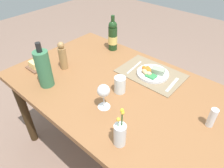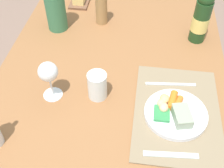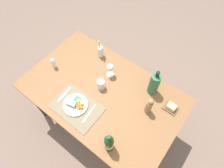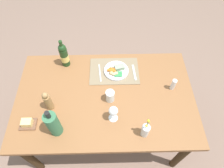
{
  "view_description": "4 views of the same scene",
  "coord_description": "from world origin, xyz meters",
  "px_view_note": "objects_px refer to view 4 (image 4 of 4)",
  "views": [
    {
      "loc": [
        -0.69,
        0.84,
        1.64
      ],
      "look_at": [
        -0.02,
        0.08,
        0.85
      ],
      "focal_mm": 32.79,
      "sensor_mm": 36.0,
      "label": 1
    },
    {
      "loc": [
        -0.77,
        -0.12,
        1.62
      ],
      "look_at": [
        -0.0,
        -0.01,
        0.8
      ],
      "focal_mm": 45.76,
      "sensor_mm": 36.0,
      "label": 2
    },
    {
      "loc": [
        0.61,
        -0.64,
        2.39
      ],
      "look_at": [
        0.05,
        0.09,
        0.87
      ],
      "focal_mm": 30.3,
      "sensor_mm": 36.0,
      "label": 3
    },
    {
      "loc": [
        -0.04,
        0.9,
        2.27
      ],
      "look_at": [
        -0.06,
        -0.06,
        0.87
      ],
      "focal_mm": 32.15,
      "sensor_mm": 36.0,
      "label": 4
    }
  ],
  "objects_px": {
    "pepper_mill": "(48,101)",
    "salt_shaker": "(173,84)",
    "flower_vase": "(145,130)",
    "wine_glass": "(113,111)",
    "cooler_bottle": "(53,124)",
    "wine_bottle": "(64,55)",
    "water_tumbler": "(110,96)",
    "knife": "(100,73)",
    "dinner_plate": "(116,70)",
    "fork": "(134,72)",
    "butter_dish": "(27,123)",
    "dining_table": "(105,101)"
  },
  "relations": [
    {
      "from": "knife",
      "to": "water_tumbler",
      "type": "xyz_separation_m",
      "value": [
        -0.09,
        0.28,
        0.04
      ]
    },
    {
      "from": "dining_table",
      "to": "dinner_plate",
      "type": "bearing_deg",
      "value": -112.39
    },
    {
      "from": "dining_table",
      "to": "wine_bottle",
      "type": "distance_m",
      "value": 0.57
    },
    {
      "from": "cooler_bottle",
      "to": "butter_dish",
      "type": "relative_size",
      "value": 2.42
    },
    {
      "from": "salt_shaker",
      "to": "cooler_bottle",
      "type": "bearing_deg",
      "value": 21.05
    },
    {
      "from": "knife",
      "to": "butter_dish",
      "type": "distance_m",
      "value": 0.75
    },
    {
      "from": "butter_dish",
      "to": "water_tumbler",
      "type": "xyz_separation_m",
      "value": [
        -0.65,
        -0.21,
        0.02
      ]
    },
    {
      "from": "dining_table",
      "to": "pepper_mill",
      "type": "relative_size",
      "value": 7.17
    },
    {
      "from": "wine_glass",
      "to": "dinner_plate",
      "type": "bearing_deg",
      "value": -94.92
    },
    {
      "from": "dinner_plate",
      "to": "salt_shaker",
      "type": "relative_size",
      "value": 1.94
    },
    {
      "from": "dinner_plate",
      "to": "wine_bottle",
      "type": "xyz_separation_m",
      "value": [
        0.48,
        -0.11,
        0.1
      ]
    },
    {
      "from": "fork",
      "to": "wine_bottle",
      "type": "bearing_deg",
      "value": -15.17
    },
    {
      "from": "dining_table",
      "to": "pepper_mill",
      "type": "distance_m",
      "value": 0.5
    },
    {
      "from": "butter_dish",
      "to": "wine_bottle",
      "type": "height_order",
      "value": "wine_bottle"
    },
    {
      "from": "wine_glass",
      "to": "salt_shaker",
      "type": "xyz_separation_m",
      "value": [
        -0.53,
        -0.28,
        -0.06
      ]
    },
    {
      "from": "dining_table",
      "to": "wine_bottle",
      "type": "bearing_deg",
      "value": -44.7
    },
    {
      "from": "dining_table",
      "to": "dinner_plate",
      "type": "height_order",
      "value": "dinner_plate"
    },
    {
      "from": "dining_table",
      "to": "water_tumbler",
      "type": "distance_m",
      "value": 0.15
    },
    {
      "from": "salt_shaker",
      "to": "fork",
      "type": "bearing_deg",
      "value": -29.4
    },
    {
      "from": "dinner_plate",
      "to": "knife",
      "type": "bearing_deg",
      "value": 4.8
    },
    {
      "from": "fork",
      "to": "water_tumbler",
      "type": "height_order",
      "value": "water_tumbler"
    },
    {
      "from": "flower_vase",
      "to": "salt_shaker",
      "type": "distance_m",
      "value": 0.51
    },
    {
      "from": "salt_shaker",
      "to": "pepper_mill",
      "type": "relative_size",
      "value": 0.55
    },
    {
      "from": "flower_vase",
      "to": "pepper_mill",
      "type": "height_order",
      "value": "flower_vase"
    },
    {
      "from": "pepper_mill",
      "to": "dining_table",
      "type": "bearing_deg",
      "value": -167.37
    },
    {
      "from": "wine_glass",
      "to": "pepper_mill",
      "type": "distance_m",
      "value": 0.53
    },
    {
      "from": "cooler_bottle",
      "to": "wine_bottle",
      "type": "distance_m",
      "value": 0.68
    },
    {
      "from": "cooler_bottle",
      "to": "water_tumbler",
      "type": "relative_size",
      "value": 2.84
    },
    {
      "from": "fork",
      "to": "knife",
      "type": "relative_size",
      "value": 0.89
    },
    {
      "from": "fork",
      "to": "water_tumbler",
      "type": "bearing_deg",
      "value": 46.35
    },
    {
      "from": "fork",
      "to": "dinner_plate",
      "type": "bearing_deg",
      "value": -9.12
    },
    {
      "from": "pepper_mill",
      "to": "wine_bottle",
      "type": "bearing_deg",
      "value": -99.66
    },
    {
      "from": "pepper_mill",
      "to": "salt_shaker",
      "type": "bearing_deg",
      "value": -171.02
    },
    {
      "from": "cooler_bottle",
      "to": "butter_dish",
      "type": "height_order",
      "value": "cooler_bottle"
    },
    {
      "from": "dinner_plate",
      "to": "butter_dish",
      "type": "distance_m",
      "value": 0.88
    },
    {
      "from": "wine_glass",
      "to": "pepper_mill",
      "type": "relative_size",
      "value": 0.76
    },
    {
      "from": "salt_shaker",
      "to": "water_tumbler",
      "type": "xyz_separation_m",
      "value": [
        0.55,
        0.1,
        -0.01
      ]
    },
    {
      "from": "cooler_bottle",
      "to": "flower_vase",
      "type": "height_order",
      "value": "cooler_bottle"
    },
    {
      "from": "wine_glass",
      "to": "flower_vase",
      "type": "bearing_deg",
      "value": 149.79
    },
    {
      "from": "cooler_bottle",
      "to": "wine_bottle",
      "type": "relative_size",
      "value": 1.05
    },
    {
      "from": "fork",
      "to": "knife",
      "type": "bearing_deg",
      "value": -4.55
    },
    {
      "from": "dining_table",
      "to": "fork",
      "type": "height_order",
      "value": "fork"
    },
    {
      "from": "knife",
      "to": "wine_bottle",
      "type": "distance_m",
      "value": 0.37
    },
    {
      "from": "cooler_bottle",
      "to": "flower_vase",
      "type": "bearing_deg",
      "value": 176.6
    },
    {
      "from": "dining_table",
      "to": "knife",
      "type": "distance_m",
      "value": 0.27
    },
    {
      "from": "water_tumbler",
      "to": "flower_vase",
      "type": "bearing_deg",
      "value": 129.56
    },
    {
      "from": "dining_table",
      "to": "cooler_bottle",
      "type": "distance_m",
      "value": 0.53
    },
    {
      "from": "wine_bottle",
      "to": "water_tumbler",
      "type": "bearing_deg",
      "value": 135.74
    },
    {
      "from": "dinner_plate",
      "to": "cooler_bottle",
      "type": "distance_m",
      "value": 0.75
    },
    {
      "from": "flower_vase",
      "to": "wine_glass",
      "type": "relative_size",
      "value": 1.42
    }
  ]
}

